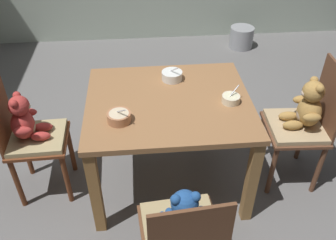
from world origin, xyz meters
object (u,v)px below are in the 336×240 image
object	(u,v)px
porridge_bowl_terracotta_near_left	(119,117)
porridge_bowl_white_far_center	(172,75)
teddy_chair_near_front	(183,229)
porridge_bowl_cream_near_right	(231,99)
teddy_chair_near_right	(304,117)
teddy_chair_near_left	(28,130)
metal_pail	(241,37)
dining_table	(169,113)

from	to	relation	value
porridge_bowl_terracotta_near_left	porridge_bowl_white_far_center	bearing A→B (deg)	51.21
teddy_chair_near_front	porridge_bowl_white_far_center	xyz separation A→B (m)	(0.05, 1.11, 0.22)
porridge_bowl_white_far_center	porridge_bowl_terracotta_near_left	xyz separation A→B (m)	(-0.36, -0.45, -0.00)
teddy_chair_near_front	porridge_bowl_terracotta_near_left	xyz separation A→B (m)	(-0.31, 0.66, 0.22)
teddy_chair_near_front	porridge_bowl_cream_near_right	world-z (taller)	teddy_chair_near_front
teddy_chair_near_right	teddy_chair_near_left	world-z (taller)	teddy_chair_near_left
porridge_bowl_cream_near_right	porridge_bowl_terracotta_near_left	world-z (taller)	porridge_bowl_terracotta_near_left
porridge_bowl_cream_near_right	metal_pail	bearing A→B (deg)	72.12
teddy_chair_near_right	teddy_chair_near_left	bearing A→B (deg)	1.90
teddy_chair_near_front	porridge_bowl_cream_near_right	bearing A→B (deg)	-31.90
porridge_bowl_terracotta_near_left	porridge_bowl_cream_near_right	bearing A→B (deg)	10.64
porridge_bowl_cream_near_right	porridge_bowl_white_far_center	bearing A→B (deg)	137.61
metal_pail	porridge_bowl_cream_near_right	bearing A→B (deg)	-107.88
teddy_chair_near_left	metal_pail	distance (m)	3.00
teddy_chair_near_front	porridge_bowl_white_far_center	distance (m)	1.13
teddy_chair_near_left	teddy_chair_near_right	bearing A→B (deg)	-2.90
porridge_bowl_terracotta_near_left	teddy_chair_near_left	bearing A→B (deg)	163.21
teddy_chair_near_left	dining_table	bearing A→B (deg)	-1.31
dining_table	teddy_chair_near_front	world-z (taller)	teddy_chair_near_front
teddy_chair_near_right	porridge_bowl_white_far_center	bearing A→B (deg)	-15.69
teddy_chair_near_front	porridge_bowl_terracotta_near_left	world-z (taller)	teddy_chair_near_front
dining_table	porridge_bowl_white_far_center	size ratio (longest dim) A/B	7.20
porridge_bowl_white_far_center	metal_pail	xyz separation A→B (m)	(1.06, 1.89, -0.62)
porridge_bowl_cream_near_right	porridge_bowl_white_far_center	world-z (taller)	porridge_bowl_white_far_center
teddy_chair_near_left	metal_pail	xyz separation A→B (m)	(2.04, 2.16, -0.41)
porridge_bowl_cream_near_right	metal_pail	distance (m)	2.40
teddy_chair_near_left	porridge_bowl_white_far_center	xyz separation A→B (m)	(0.98, 0.26, 0.21)
dining_table	teddy_chair_near_front	bearing A→B (deg)	-90.51
teddy_chair_near_right	dining_table	bearing A→B (deg)	0.30
dining_table	porridge_bowl_white_far_center	world-z (taller)	porridge_bowl_white_far_center
dining_table	teddy_chair_near_right	xyz separation A→B (m)	(0.93, -0.04, -0.06)
porridge_bowl_terracotta_near_left	metal_pail	world-z (taller)	porridge_bowl_terracotta_near_left
dining_table	porridge_bowl_cream_near_right	bearing A→B (deg)	-8.82
dining_table	teddy_chair_near_front	distance (m)	0.86
dining_table	teddy_chair_near_right	size ratio (longest dim) A/B	1.14
porridge_bowl_white_far_center	metal_pail	world-z (taller)	porridge_bowl_white_far_center
metal_pail	porridge_bowl_white_far_center	bearing A→B (deg)	-119.22
dining_table	porridge_bowl_cream_near_right	distance (m)	0.42
teddy_chair_near_front	porridge_bowl_terracotta_near_left	distance (m)	0.76
teddy_chair_near_right	teddy_chair_near_left	size ratio (longest dim) A/B	0.99
teddy_chair_near_left	metal_pail	bearing A→B (deg)	44.85
porridge_bowl_white_far_center	porridge_bowl_terracotta_near_left	distance (m)	0.58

